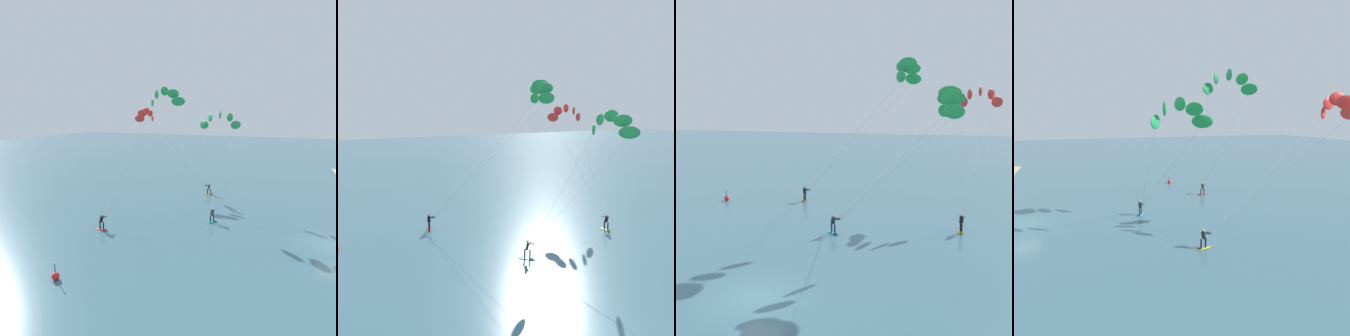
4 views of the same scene
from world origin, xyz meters
The scene contains 5 objects.
ground_plane centered at (0.00, 0.00, 0.00)m, with size 240.00×240.00×0.00m, color #426B7A.
kitesurfer_nearshore centered at (9.87, 13.00, 10.57)m, with size 10.94×5.65×12.24m.
kitesurfer_mid_water centered at (13.29, 25.15, 11.05)m, with size 4.67×12.82×12.70m.
kitesurfer_far_out centered at (5.82, 19.49, 13.39)m, with size 12.80×5.83×15.17m.
marker_buoy centered at (-13.67, 19.55, 0.30)m, with size 0.56×0.56×1.38m.
Camera 1 is at (-27.42, 5.08, 11.88)m, focal length 29.77 mm.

